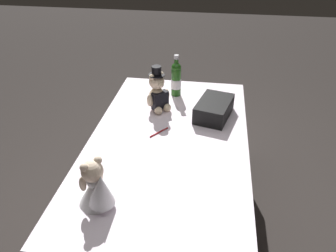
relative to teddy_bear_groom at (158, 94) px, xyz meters
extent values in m
plane|color=#2D2826|center=(-0.35, -0.12, -0.83)|extent=(12.00, 12.00, 0.00)
cube|color=white|center=(-0.35, -0.12, -0.47)|extent=(1.66, 0.91, 0.71)
ellipsoid|color=beige|center=(0.01, 0.01, -0.04)|extent=(0.13, 0.11, 0.16)
cube|color=black|center=(-0.02, -0.02, -0.04)|extent=(0.11, 0.11, 0.12)
sphere|color=beige|center=(0.01, 0.01, 0.08)|extent=(0.10, 0.10, 0.10)
sphere|color=beige|center=(-0.02, -0.02, 0.08)|extent=(0.04, 0.04, 0.04)
sphere|color=beige|center=(-0.02, 0.03, 0.12)|extent=(0.04, 0.04, 0.04)
sphere|color=beige|center=(0.03, -0.02, 0.12)|extent=(0.04, 0.04, 0.04)
ellipsoid|color=beige|center=(-0.05, 0.04, -0.03)|extent=(0.04, 0.04, 0.09)
ellipsoid|color=beige|center=(0.04, -0.05, -0.03)|extent=(0.04, 0.04, 0.09)
sphere|color=beige|center=(-0.06, -0.01, -0.09)|extent=(0.05, 0.05, 0.05)
sphere|color=beige|center=(-0.02, -0.06, -0.09)|extent=(0.05, 0.05, 0.05)
cylinder|color=black|center=(0.01, 0.01, 0.13)|extent=(0.11, 0.11, 0.01)
cylinder|color=black|center=(0.01, 0.01, 0.16)|extent=(0.06, 0.06, 0.06)
cone|color=white|center=(-0.88, 0.13, -0.05)|extent=(0.16, 0.16, 0.14)
ellipsoid|color=white|center=(-0.88, 0.13, 0.01)|extent=(0.07, 0.06, 0.06)
sphere|color=beige|center=(-0.88, 0.13, 0.06)|extent=(0.10, 0.10, 0.10)
sphere|color=beige|center=(-0.86, 0.16, 0.06)|extent=(0.04, 0.04, 0.04)
sphere|color=beige|center=(-0.86, 0.11, 0.10)|extent=(0.04, 0.04, 0.04)
sphere|color=beige|center=(-0.91, 0.15, 0.10)|extent=(0.04, 0.04, 0.04)
ellipsoid|color=beige|center=(-0.84, 0.12, 0.01)|extent=(0.03, 0.03, 0.08)
ellipsoid|color=beige|center=(-0.91, 0.17, 0.01)|extent=(0.03, 0.03, 0.08)
cone|color=white|center=(-0.92, 0.08, 0.00)|extent=(0.18, 0.18, 0.17)
cylinder|color=#205516|center=(0.23, -0.09, -0.02)|extent=(0.07, 0.07, 0.20)
sphere|color=#205516|center=(0.23, -0.09, 0.09)|extent=(0.07, 0.07, 0.07)
cylinder|color=#205516|center=(0.23, -0.09, 0.14)|extent=(0.03, 0.03, 0.08)
cylinder|color=silver|center=(0.23, -0.09, 0.17)|extent=(0.03, 0.03, 0.03)
cylinder|color=silver|center=(0.23, -0.09, -0.03)|extent=(0.07, 0.07, 0.07)
cylinder|color=maroon|center=(-0.28, -0.06, -0.11)|extent=(0.12, 0.09, 0.01)
cone|color=silver|center=(-0.34, -0.01, -0.11)|extent=(0.01, 0.01, 0.01)
cube|color=black|center=(-0.04, -0.37, -0.06)|extent=(0.34, 0.26, 0.11)
cube|color=#B7B7BF|center=(-0.01, -0.46, -0.06)|extent=(0.04, 0.02, 0.03)
camera|label=1|loc=(-1.93, -0.36, 0.99)|focal=35.85mm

